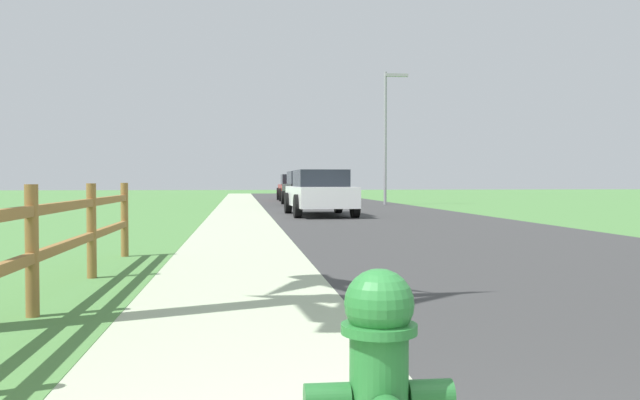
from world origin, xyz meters
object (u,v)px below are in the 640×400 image
Objects in this scene: fire_hydrant at (380,378)px; street_lamp at (387,126)px; parked_car_red at (295,188)px; parked_car_black at (306,188)px; parked_suv_white at (320,192)px.

fire_hydrant is 0.13× the size of street_lamp.
parked_car_red is 0.71× the size of street_lamp.
parked_car_red is 8.92m from street_lamp.
parked_car_red is (0.09, 7.76, -0.03)m from parked_car_black.
street_lamp is (3.86, -7.45, 3.03)m from parked_car_red.
street_lamp reaches higher than parked_suv_white.
fire_hydrant is 0.17× the size of parked_car_black.
parked_car_black is (0.48, 9.31, 0.03)m from parked_suv_white.
parked_car_black is 4.97m from street_lamp.
parked_car_red is at bearing 85.80° from fire_hydrant.
parked_car_black reaches higher than parked_car_red.
parked_car_red reaches higher than parked_suv_white.
fire_hydrant is 0.18× the size of parked_car_red.
parked_suv_white is 1.00× the size of parked_car_black.
fire_hydrant is at bearing -96.17° from parked_suv_white.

